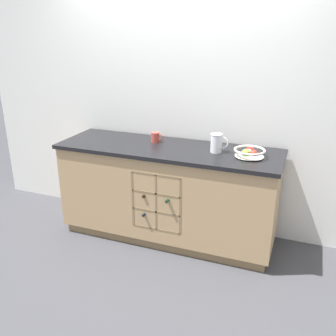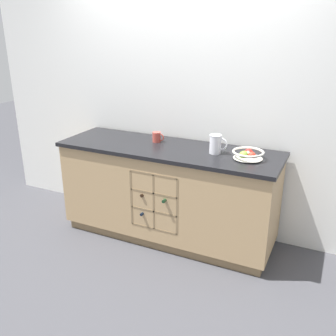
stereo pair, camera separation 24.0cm
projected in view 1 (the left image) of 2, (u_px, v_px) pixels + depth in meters
ground_plane at (168, 235)px, 3.67m from camera, size 14.00×14.00×0.00m
back_wall at (182, 99)px, 3.55m from camera, size 4.40×0.06×2.55m
kitchen_island at (168, 193)px, 3.50m from camera, size 2.02×0.67×0.90m
fruit_bowl at (250, 152)px, 3.08m from camera, size 0.26×0.26×0.08m
white_pitcher at (217, 143)px, 3.19m from camera, size 0.16×0.10×0.16m
ceramic_mug at (156, 137)px, 3.48m from camera, size 0.12×0.08×0.09m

